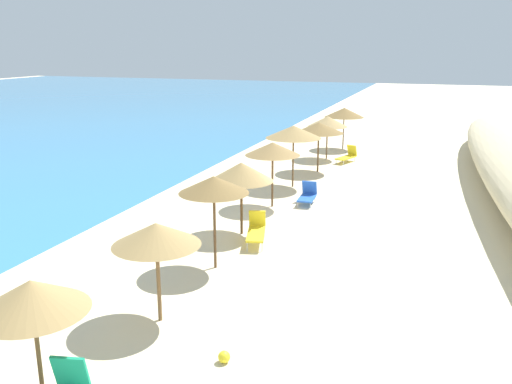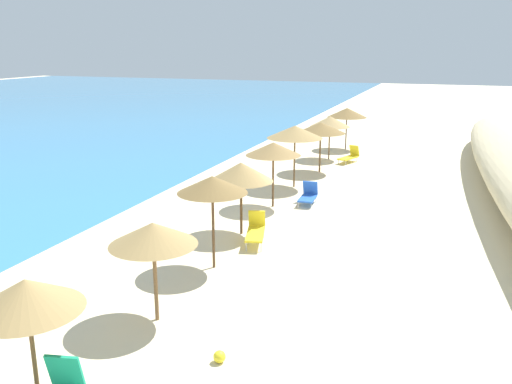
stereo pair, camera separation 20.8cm
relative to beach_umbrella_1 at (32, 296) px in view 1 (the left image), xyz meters
name	(u,v)px [view 1 (the left image)]	position (x,y,z in m)	size (l,w,h in m)	color
ground_plane	(310,228)	(11.47, -2.35, -2.17)	(160.00, 160.00, 0.00)	beige
beach_umbrella_1	(32,296)	(0.00, 0.00, 0.00)	(2.04, 2.04, 2.48)	brown
beach_umbrella_2	(156,234)	(3.52, -0.53, 0.04)	(2.11, 2.11, 2.49)	brown
beach_umbrella_3	(214,185)	(6.96, -0.52, 0.40)	(2.07, 2.07, 2.83)	brown
beach_umbrella_4	(241,172)	(10.07, -0.19, 0.08)	(2.24, 2.24, 2.59)	brown
beach_umbrella_5	(273,149)	(13.68, -0.19, 0.25)	(2.25, 2.25, 2.70)	brown
beach_umbrella_6	(294,132)	(17.11, -0.12, 0.44)	(2.59, 2.59, 2.90)	brown
beach_umbrella_7	(319,128)	(20.59, -0.53, 0.16)	(2.56, 2.56, 2.62)	brown
beach_umbrella_8	(328,121)	(24.05, -0.26, 0.03)	(2.34, 2.34, 2.51)	brown
beach_umbrella_9	(344,113)	(27.51, -0.60, 0.17)	(2.50, 2.50, 2.64)	brown
lounge_chair_0	(256,230)	(9.40, -0.97, -1.73)	(1.73, 0.99, 1.00)	yellow
lounge_chair_2	(308,195)	(14.52, -1.48, -1.79)	(1.32, 0.68, 0.91)	blue
lounge_chair_3	(347,156)	(23.52, -1.58, -1.80)	(1.66, 1.06, 0.93)	yellow
beach_ball	(224,357)	(2.32, -2.71, -2.04)	(0.26, 0.26, 0.26)	yellow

